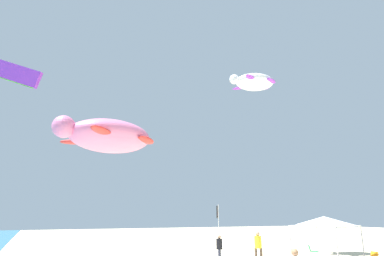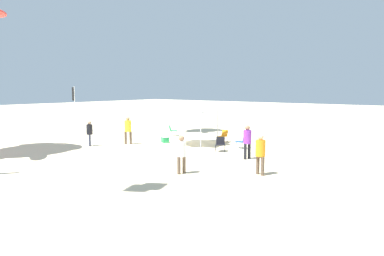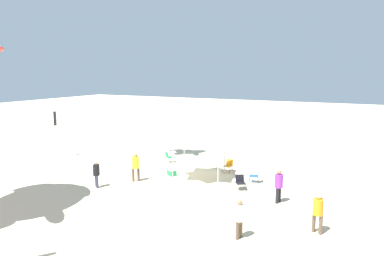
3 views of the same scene
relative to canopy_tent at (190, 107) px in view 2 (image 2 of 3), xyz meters
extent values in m
cube|color=beige|center=(1.22, -1.21, -2.47)|extent=(120.00, 120.00, 0.10)
cylinder|color=#B7B7BC|center=(-1.00, -1.71, -1.35)|extent=(0.07, 0.07, 2.13)
cylinder|color=#B7B7BC|center=(1.67, -1.06, -1.35)|extent=(0.07, 0.07, 2.13)
cylinder|color=#B7B7BC|center=(-1.67, 1.06, -1.35)|extent=(0.07, 0.07, 2.13)
cylinder|color=#B7B7BC|center=(1.00, 1.71, -1.35)|extent=(0.07, 0.07, 2.13)
cube|color=silver|center=(0.00, 0.00, -0.23)|extent=(3.42, 3.50, 0.10)
pyramid|color=silver|center=(0.00, 0.00, 0.06)|extent=(3.36, 3.43, 0.50)
cylinder|color=black|center=(-2.97, -0.88, -2.22)|extent=(0.02, 0.02, 0.40)
cylinder|color=black|center=(-3.10, -0.38, -2.22)|extent=(0.02, 0.02, 0.40)
cylinder|color=black|center=(-3.47, -1.01, -2.22)|extent=(0.02, 0.02, 0.40)
cylinder|color=black|center=(-3.60, -0.51, -2.22)|extent=(0.02, 0.02, 0.40)
cube|color=blue|center=(-3.29, -0.69, -2.02)|extent=(0.63, 0.63, 0.03)
cube|color=blue|center=(-3.57, -0.77, -1.81)|extent=(0.25, 0.51, 0.41)
cylinder|color=black|center=(3.27, -2.68, -2.22)|extent=(0.02, 0.02, 0.40)
cylinder|color=black|center=(3.69, -2.98, -2.22)|extent=(0.02, 0.02, 0.40)
cylinder|color=black|center=(3.58, -2.26, -2.22)|extent=(0.02, 0.02, 0.40)
cylinder|color=black|center=(4.00, -2.56, -2.22)|extent=(0.02, 0.02, 0.40)
cube|color=#198C4C|center=(3.64, -2.62, -2.02)|extent=(0.73, 0.73, 0.03)
cube|color=#198C4C|center=(3.81, -2.39, -1.81)|extent=(0.48, 0.40, 0.41)
cylinder|color=black|center=(-0.76, -1.89, -2.22)|extent=(0.02, 0.02, 0.40)
cylinder|color=black|center=(-1.28, -1.83, -2.22)|extent=(0.02, 0.02, 0.40)
cylinder|color=black|center=(-0.82, -2.40, -2.22)|extent=(0.02, 0.02, 0.40)
cylinder|color=black|center=(-1.34, -2.35, -2.22)|extent=(0.02, 0.02, 0.40)
cube|color=orange|center=(-1.05, -2.12, -2.02)|extent=(0.57, 0.57, 0.03)
cube|color=orange|center=(-1.08, -2.40, -1.81)|extent=(0.51, 0.18, 0.41)
cylinder|color=black|center=(-2.97, 1.39, -2.22)|extent=(0.02, 0.02, 0.40)
cylinder|color=black|center=(-3.42, 1.12, -2.22)|extent=(0.02, 0.02, 0.40)
cylinder|color=black|center=(-2.70, 0.95, -2.22)|extent=(0.02, 0.02, 0.40)
cylinder|color=black|center=(-3.14, 0.67, -2.22)|extent=(0.02, 0.02, 0.40)
cube|color=black|center=(-3.06, 1.03, -2.02)|extent=(0.72, 0.72, 0.03)
cube|color=black|center=(-2.91, 0.78, -1.81)|extent=(0.49, 0.37, 0.41)
cube|color=#1E8C4C|center=(1.89, 0.28, -2.24)|extent=(0.72, 0.66, 0.36)
cube|color=white|center=(1.89, 0.28, -2.04)|extent=(0.74, 0.68, 0.04)
cylinder|color=silver|center=(12.08, 0.10, -0.55)|extent=(0.06, 0.06, 3.74)
cube|color=black|center=(12.26, 0.10, 0.68)|extent=(0.30, 0.02, 1.10)
cylinder|color=#33384C|center=(4.67, 4.27, -2.06)|extent=(0.14, 0.14, 0.73)
cylinder|color=#33384C|center=(4.44, 4.44, -2.06)|extent=(0.14, 0.14, 0.73)
cylinder|color=black|center=(4.56, 4.35, -1.38)|extent=(0.38, 0.38, 0.63)
sphere|color=tan|center=(4.56, 4.35, -0.94)|extent=(0.24, 0.24, 0.24)
cylinder|color=brown|center=(-7.57, 4.83, -2.02)|extent=(0.16, 0.16, 0.80)
cylinder|color=brown|center=(-7.87, 4.94, -2.02)|extent=(0.16, 0.16, 0.80)
cylinder|color=orange|center=(-7.72, 4.89, -1.27)|extent=(0.42, 0.42, 0.69)
sphere|color=beige|center=(-7.72, 4.89, -0.80)|extent=(0.26, 0.26, 0.26)
cylinder|color=black|center=(-5.46, 1.90, -2.02)|extent=(0.16, 0.16, 0.80)
cylinder|color=black|center=(-5.40, 2.21, -2.02)|extent=(0.16, 0.16, 0.80)
cylinder|color=purple|center=(-5.43, 2.06, -1.27)|extent=(0.42, 0.42, 0.70)
sphere|color=#A87A56|center=(-5.43, 2.06, -0.79)|extent=(0.26, 0.26, 0.26)
cylinder|color=brown|center=(3.35, 2.46, -2.01)|extent=(0.16, 0.16, 0.82)
cylinder|color=brown|center=(3.11, 2.23, -2.01)|extent=(0.16, 0.16, 0.82)
cylinder|color=yellow|center=(3.23, 2.34, -1.24)|extent=(0.43, 0.43, 0.72)
sphere|color=tan|center=(3.23, 2.34, -0.74)|extent=(0.27, 0.27, 0.27)
cylinder|color=brown|center=(-4.94, 6.93, -2.04)|extent=(0.15, 0.15, 0.75)
cylinder|color=brown|center=(-4.99, 6.64, -2.04)|extent=(0.15, 0.15, 0.75)
cylinder|color=white|center=(-4.97, 6.78, -1.34)|extent=(0.39, 0.39, 0.65)
sphere|color=#A87A56|center=(-4.97, 6.78, -0.89)|extent=(0.25, 0.25, 0.25)
camera|label=1|loc=(-14.31, 15.12, 0.33)|focal=30.37mm
camera|label=2|loc=(-15.59, 19.48, 1.34)|focal=36.75mm
camera|label=3|loc=(-9.44, 19.94, 4.27)|focal=33.85mm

